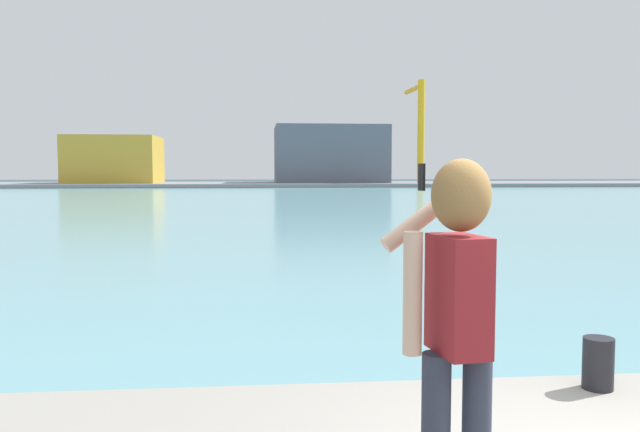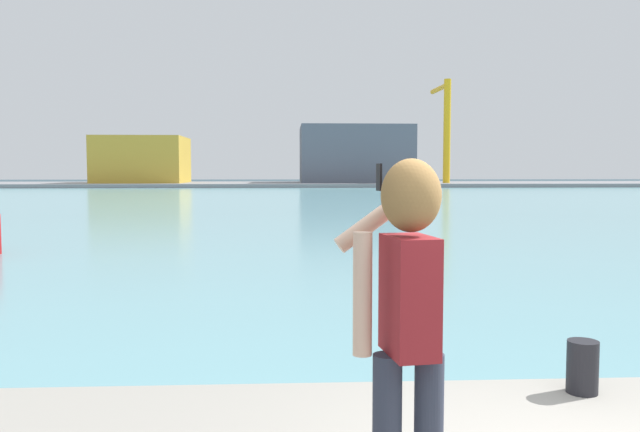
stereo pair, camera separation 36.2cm
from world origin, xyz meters
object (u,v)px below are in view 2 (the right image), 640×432
(warehouse_left, at_px, (142,160))
(warehouse_right, at_px, (355,155))
(harbor_bollard, at_px, (582,367))
(person_photographer, at_px, (406,303))
(port_crane, at_px, (445,122))

(warehouse_left, distance_m, warehouse_right, 31.32)
(warehouse_right, bearing_deg, harbor_bollard, -94.97)
(harbor_bollard, xyz_separation_m, warehouse_right, (7.98, 91.87, 3.83))
(harbor_bollard, height_order, warehouse_left, warehouse_left)
(person_photographer, relative_size, warehouse_right, 0.11)
(person_photographer, distance_m, port_crane, 91.49)
(harbor_bollard, bearing_deg, person_photographer, -134.50)
(warehouse_right, height_order, port_crane, port_crane)
(warehouse_left, bearing_deg, harbor_bollard, -75.49)
(person_photographer, bearing_deg, warehouse_left, 5.01)
(warehouse_left, bearing_deg, person_photographer, -76.74)
(warehouse_left, distance_m, port_crane, 44.20)
(warehouse_left, bearing_deg, warehouse_right, 3.58)
(port_crane, bearing_deg, warehouse_left, 175.85)
(person_photographer, height_order, port_crane, port_crane)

